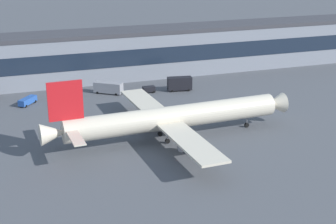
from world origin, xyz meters
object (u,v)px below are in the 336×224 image
(belt_loader, at_px, (27,101))
(catering_truck, at_px, (179,83))
(airliner, at_px, (170,118))
(fuel_truck, at_px, (109,87))
(baggage_tug, at_px, (149,89))

(belt_loader, bearing_deg, catering_truck, -1.57)
(airliner, distance_m, catering_truck, 38.53)
(airliner, relative_size, fuel_truck, 6.97)
(belt_loader, bearing_deg, baggage_tug, -0.09)
(catering_truck, relative_size, fuel_truck, 0.89)
(belt_loader, xyz_separation_m, catering_truck, (43.88, -1.20, 1.14))
(airliner, xyz_separation_m, fuel_truck, (-4.93, 39.27, -3.18))
(fuel_truck, bearing_deg, belt_loader, -172.92)
(belt_loader, distance_m, baggage_tug, 34.72)
(airliner, distance_m, belt_loader, 46.29)
(airliner, xyz_separation_m, baggage_tug, (6.34, 36.31, -3.97))
(belt_loader, relative_size, catering_truck, 0.83)
(airliner, distance_m, baggage_tug, 37.07)
(airliner, xyz_separation_m, belt_loader, (-28.38, 36.36, -3.91))
(catering_truck, distance_m, fuel_truck, 20.85)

